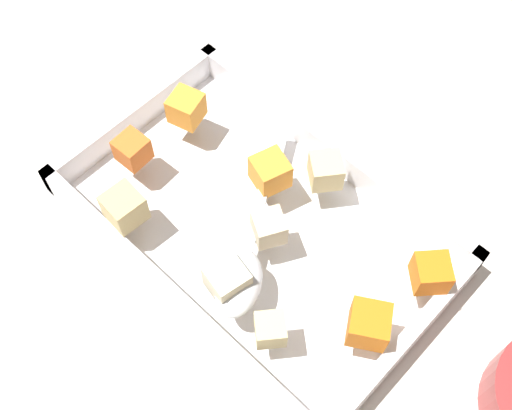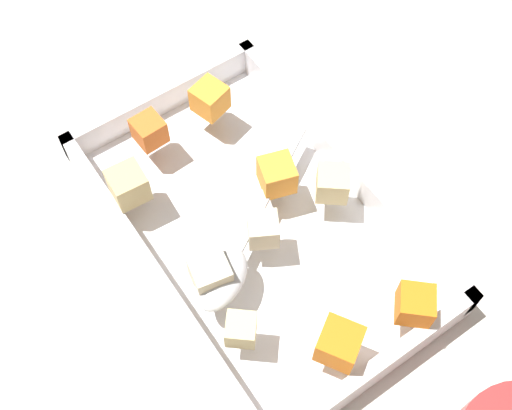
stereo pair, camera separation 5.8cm
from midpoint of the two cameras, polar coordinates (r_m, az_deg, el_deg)
ground_plane at (r=0.64m, az=-3.05°, el=-1.77°), size 4.00×4.00×0.00m
baking_dish at (r=0.62m, az=-2.68°, el=-2.22°), size 0.35×0.22×0.05m
carrot_chunk_heap_top at (r=0.56m, az=12.11°, el=-6.08°), size 0.04×0.04×0.03m
carrot_chunk_corner_sw at (r=0.64m, az=-8.70°, el=8.14°), size 0.04×0.04×0.03m
carrot_chunk_mid_left at (r=0.62m, az=-13.34°, el=4.49°), size 0.03×0.03×0.03m
carrot_chunk_corner_se at (r=0.59m, az=-1.31°, el=2.45°), size 0.04×0.04×0.03m
carrot_chunk_far_right at (r=0.53m, az=6.67°, el=-10.58°), size 0.04×0.04×0.03m
potato_chunk_near_spoon at (r=0.53m, az=-1.92°, el=-11.06°), size 0.03×0.03×0.02m
potato_chunk_back_center at (r=0.59m, az=-14.16°, el=-0.46°), size 0.03×0.03×0.03m
potato_chunk_far_left at (r=0.54m, az=-5.58°, el=-6.79°), size 0.04×0.04×0.03m
potato_chunk_corner_ne at (r=0.59m, az=3.32°, el=2.77°), size 0.04×0.04×0.03m
potato_chunk_mid_right at (r=0.57m, az=-1.79°, el=-2.24°), size 0.04×0.04×0.03m
serving_spoon at (r=0.55m, az=-4.19°, el=-5.85°), size 0.13×0.19×0.02m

